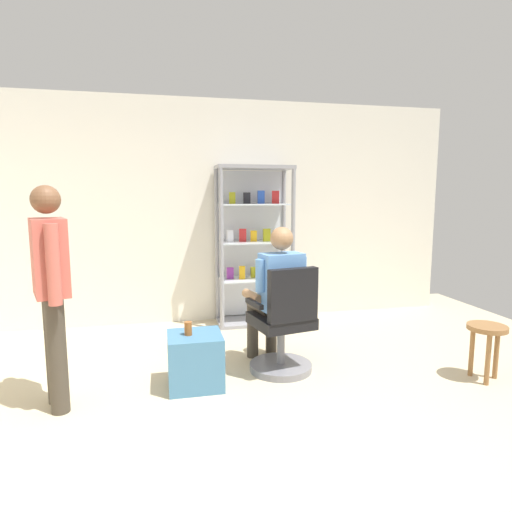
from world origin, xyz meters
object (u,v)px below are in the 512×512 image
Objects in this scene: storage_crate at (195,360)px; office_chair at (284,329)px; wooden_stool at (487,337)px; seated_shopkeeper at (276,290)px; display_cabinet_main at (253,245)px; standing_customer at (51,284)px; tea_glass at (188,328)px.

office_chair is at bearing 7.65° from storage_crate.
office_chair is at bearing 162.33° from wooden_stool.
display_cabinet_main is at bearing 86.00° from seated_shopkeeper.
standing_customer is at bearing 175.40° from wooden_stool.
seated_shopkeeper is (-0.10, -1.43, -0.25)m from display_cabinet_main.
wooden_stool is (2.46, -0.41, -0.12)m from tea_glass.
office_chair is 1.71m from wooden_stool.
display_cabinet_main is 2.69m from wooden_stool.
storage_crate is at bearing -160.57° from seated_shopkeeper.
office_chair is 0.85m from tea_glass.
office_chair is 1.90m from standing_customer.
wooden_stool is (1.66, -0.68, -0.34)m from seated_shopkeeper.
display_cabinet_main is at bearing 63.32° from storage_crate.
storage_crate is (-0.79, -0.11, -0.17)m from office_chair.
wooden_stool is at bearing -4.60° from standing_customer.
storage_crate is 1.25m from standing_customer.
seated_shopkeeper is at bearing 19.43° from storage_crate.
display_cabinet_main reaches higher than storage_crate.
display_cabinet_main is at bearing 126.45° from wooden_stool.
wooden_stool is (1.56, -2.11, -0.59)m from display_cabinet_main.
seated_shopkeeper reaches higher than storage_crate.
display_cabinet_main is 1.69m from office_chair.
seated_shopkeeper is at bearing -94.00° from display_cabinet_main.
office_chair is at bearing -78.46° from seated_shopkeeper.
display_cabinet_main is at bearing 44.39° from standing_customer.
display_cabinet_main is 17.34× the size of tea_glass.
display_cabinet_main is 2.04m from storage_crate.
tea_glass is 0.23× the size of wooden_stool.
seated_shopkeeper is 1.82m from wooden_stool.
standing_customer is at bearing -172.11° from tea_glass.
standing_customer is (-1.77, -0.40, 0.22)m from seated_shopkeeper.
seated_shopkeeper is 0.94m from storage_crate.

